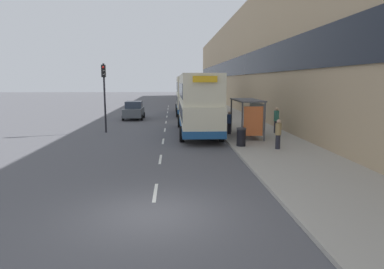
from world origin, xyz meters
name	(u,v)px	position (x,y,z in m)	size (l,w,h in m)	color
ground_plane	(152,215)	(0.00, 0.00, 0.00)	(220.00, 220.00, 0.00)	#515156
pavement	(214,108)	(6.50, 38.50, 0.07)	(5.00, 93.00, 0.14)	#A39E93
terrace_facade	(243,63)	(10.49, 38.50, 6.33)	(3.10, 93.00, 12.68)	tan
lane_mark_0	(155,192)	(0.00, 1.99, 0.01)	(0.12, 2.00, 0.01)	silver
lane_mark_1	(160,159)	(0.00, 7.11, 0.01)	(0.12, 2.00, 0.01)	silver
lane_mark_2	(163,141)	(0.00, 12.24, 0.01)	(0.12, 2.00, 0.01)	silver
lane_mark_3	(165,130)	(0.00, 17.36, 0.01)	(0.12, 2.00, 0.01)	silver
lane_mark_4	(166,122)	(0.00, 22.48, 0.01)	(0.12, 2.00, 0.01)	silver
lane_mark_5	(167,117)	(0.00, 27.60, 0.01)	(0.12, 2.00, 0.01)	silver
lane_mark_6	(168,112)	(0.00, 32.73, 0.01)	(0.12, 2.00, 0.01)	silver
lane_mark_7	(168,109)	(0.00, 37.85, 0.01)	(0.12, 2.00, 0.01)	silver
lane_mark_8	(168,106)	(0.00, 42.97, 0.01)	(0.12, 2.00, 0.01)	silver
bus_shelter	(250,111)	(5.77, 12.80, 1.88)	(1.60, 4.20, 2.48)	#4C4C51
double_decker_bus_near	(198,103)	(2.47, 15.26, 2.28)	(2.85, 10.68, 4.30)	beige
double_decker_bus_ahead	(188,95)	(2.42, 30.06, 2.28)	(2.85, 10.10, 4.30)	beige
car_0	(134,110)	(-3.29, 25.26, 0.89)	(2.01, 3.98, 1.81)	#4C5156
pedestrian_at_shelter	(229,122)	(4.60, 14.20, 0.95)	(0.31, 0.31, 1.59)	#23232D
pedestrian_1	(252,122)	(6.31, 14.45, 0.95)	(0.32, 0.32, 1.59)	#23232D
pedestrian_2	(278,134)	(6.40, 8.70, 0.98)	(0.32, 0.32, 1.64)	#23232D
pedestrian_3	(276,120)	(8.04, 14.41, 1.08)	(0.37, 0.37, 1.84)	#23232D
litter_bin	(241,137)	(4.55, 9.66, 0.67)	(0.55, 0.55, 1.05)	black
traffic_light_far_kerb	(104,87)	(-4.40, 16.27, 3.43)	(0.30, 0.32, 5.11)	black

